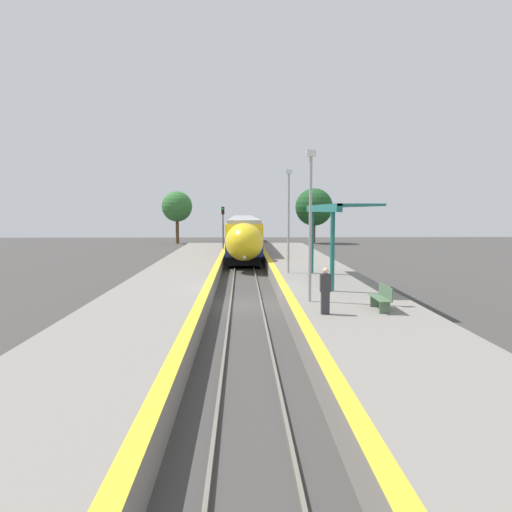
{
  "coord_description": "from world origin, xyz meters",
  "views": [
    {
      "loc": [
        -0.17,
        -23.08,
        4.41
      ],
      "look_at": [
        0.56,
        2.7,
        2.07
      ],
      "focal_mm": 35.0,
      "sensor_mm": 36.0,
      "label": 1
    }
  ],
  "objects_px": {
    "railway_signal": "(223,227)",
    "lamppost_mid": "(289,215)",
    "lamppost_near": "(310,216)",
    "platform_bench": "(382,297)",
    "train": "(243,232)",
    "person_waiting": "(325,290)"
  },
  "relations": [
    {
      "from": "person_waiting",
      "to": "lamppost_near",
      "type": "xyz_separation_m",
      "value": [
        -0.2,
        2.44,
        2.49
      ]
    },
    {
      "from": "platform_bench",
      "to": "lamppost_mid",
      "type": "relative_size",
      "value": 0.28
    },
    {
      "from": "lamppost_near",
      "to": "lamppost_mid",
      "type": "bearing_deg",
      "value": 90.0
    },
    {
      "from": "train",
      "to": "platform_bench",
      "type": "xyz_separation_m",
      "value": [
        4.82,
        -37.33,
        -0.78
      ]
    },
    {
      "from": "lamppost_near",
      "to": "railway_signal",
      "type": "bearing_deg",
      "value": 99.11
    },
    {
      "from": "platform_bench",
      "to": "person_waiting",
      "type": "distance_m",
      "value": 2.27
    },
    {
      "from": "railway_signal",
      "to": "lamppost_mid",
      "type": "distance_m",
      "value": 19.0
    },
    {
      "from": "person_waiting",
      "to": "lamppost_near",
      "type": "height_order",
      "value": "lamppost_near"
    },
    {
      "from": "platform_bench",
      "to": "person_waiting",
      "type": "height_order",
      "value": "person_waiting"
    },
    {
      "from": "person_waiting",
      "to": "railway_signal",
      "type": "xyz_separation_m",
      "value": [
        -4.6,
        29.89,
        1.2
      ]
    },
    {
      "from": "lamppost_near",
      "to": "platform_bench",
      "type": "bearing_deg",
      "value": -37.65
    },
    {
      "from": "railway_signal",
      "to": "lamppost_near",
      "type": "distance_m",
      "value": 27.83
    },
    {
      "from": "train",
      "to": "railway_signal",
      "type": "distance_m",
      "value": 8.33
    },
    {
      "from": "platform_bench",
      "to": "lamppost_mid",
      "type": "height_order",
      "value": "lamppost_mid"
    },
    {
      "from": "platform_bench",
      "to": "train",
      "type": "bearing_deg",
      "value": 97.36
    },
    {
      "from": "lamppost_near",
      "to": "lamppost_mid",
      "type": "height_order",
      "value": "same"
    },
    {
      "from": "train",
      "to": "lamppost_mid",
      "type": "xyz_separation_m",
      "value": [
        2.47,
        -26.51,
        2.06
      ]
    },
    {
      "from": "person_waiting",
      "to": "platform_bench",
      "type": "bearing_deg",
      "value": 16.35
    },
    {
      "from": "train",
      "to": "lamppost_near",
      "type": "height_order",
      "value": "lamppost_near"
    },
    {
      "from": "lamppost_mid",
      "to": "lamppost_near",
      "type": "bearing_deg",
      "value": -90.0
    },
    {
      "from": "railway_signal",
      "to": "lamppost_mid",
      "type": "relative_size",
      "value": 0.82
    },
    {
      "from": "person_waiting",
      "to": "railway_signal",
      "type": "bearing_deg",
      "value": 98.75
    }
  ]
}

